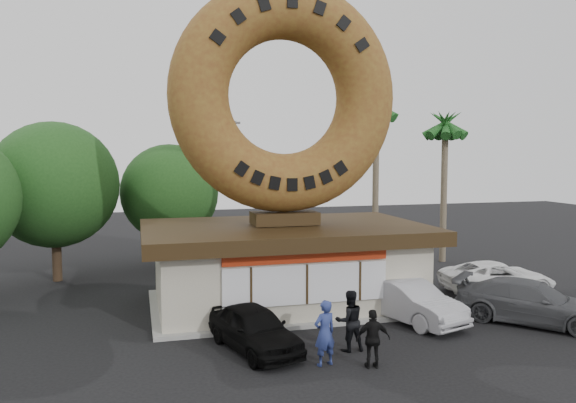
{
  "coord_description": "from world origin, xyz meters",
  "views": [
    {
      "loc": [
        -5.69,
        -15.63,
        6.17
      ],
      "look_at": [
        -0.39,
        4.0,
        4.39
      ],
      "focal_mm": 35.0,
      "sensor_mm": 36.0,
      "label": 1
    }
  ],
  "objects_px": {
    "giant_donut": "(284,97)",
    "car_white": "(497,277)",
    "person_left": "(325,333)",
    "donut_shop": "(285,262)",
    "street_lamp": "(208,183)",
    "person_right": "(373,339)",
    "person_center": "(349,321)",
    "car_grey": "(531,302)",
    "car_black": "(255,328)",
    "car_silver": "(408,301)"
  },
  "relations": [
    {
      "from": "donut_shop",
      "to": "person_left",
      "type": "xyz_separation_m",
      "value": [
        -0.54,
        -6.6,
        -0.8
      ]
    },
    {
      "from": "car_white",
      "to": "street_lamp",
      "type": "bearing_deg",
      "value": 53.47
    },
    {
      "from": "person_right",
      "to": "car_white",
      "type": "relative_size",
      "value": 0.34
    },
    {
      "from": "donut_shop",
      "to": "car_white",
      "type": "distance_m",
      "value": 9.65
    },
    {
      "from": "person_right",
      "to": "car_black",
      "type": "bearing_deg",
      "value": -29.62
    },
    {
      "from": "person_left",
      "to": "car_white",
      "type": "bearing_deg",
      "value": -164.29
    },
    {
      "from": "person_left",
      "to": "person_center",
      "type": "bearing_deg",
      "value": -155.23
    },
    {
      "from": "street_lamp",
      "to": "car_white",
      "type": "height_order",
      "value": "street_lamp"
    },
    {
      "from": "giant_donut",
      "to": "car_white",
      "type": "bearing_deg",
      "value": -3.17
    },
    {
      "from": "car_black",
      "to": "car_grey",
      "type": "height_order",
      "value": "car_grey"
    },
    {
      "from": "person_right",
      "to": "car_grey",
      "type": "xyz_separation_m",
      "value": [
        7.26,
        2.45,
        -0.08
      ]
    },
    {
      "from": "giant_donut",
      "to": "person_left",
      "type": "xyz_separation_m",
      "value": [
        -0.54,
        -6.62,
        -7.38
      ]
    },
    {
      "from": "car_black",
      "to": "car_grey",
      "type": "distance_m",
      "value": 10.25
    },
    {
      "from": "giant_donut",
      "to": "car_black",
      "type": "xyz_separation_m",
      "value": [
        -2.25,
        -4.86,
        -7.65
      ]
    },
    {
      "from": "giant_donut",
      "to": "person_left",
      "type": "relative_size",
      "value": 4.71
    },
    {
      "from": "person_left",
      "to": "person_right",
      "type": "xyz_separation_m",
      "value": [
        1.28,
        -0.54,
        -0.11
      ]
    },
    {
      "from": "giant_donut",
      "to": "car_white",
      "type": "xyz_separation_m",
      "value": [
        9.58,
        -0.53,
        -7.66
      ]
    },
    {
      "from": "street_lamp",
      "to": "person_right",
      "type": "distance_m",
      "value": 17.73
    },
    {
      "from": "person_center",
      "to": "donut_shop",
      "type": "bearing_deg",
      "value": -84.86
    },
    {
      "from": "street_lamp",
      "to": "car_black",
      "type": "xyz_separation_m",
      "value": [
        -0.4,
        -14.86,
        -3.78
      ]
    },
    {
      "from": "person_center",
      "to": "car_silver",
      "type": "relative_size",
      "value": 0.42
    },
    {
      "from": "car_grey",
      "to": "car_black",
      "type": "bearing_deg",
      "value": 137.88
    },
    {
      "from": "donut_shop",
      "to": "car_black",
      "type": "height_order",
      "value": "donut_shop"
    },
    {
      "from": "giant_donut",
      "to": "car_grey",
      "type": "distance_m",
      "value": 11.98
    },
    {
      "from": "car_white",
      "to": "giant_donut",
      "type": "bearing_deg",
      "value": 92.95
    },
    {
      "from": "car_black",
      "to": "car_white",
      "type": "height_order",
      "value": "car_black"
    },
    {
      "from": "car_black",
      "to": "giant_donut",
      "type": "bearing_deg",
      "value": 49.21
    },
    {
      "from": "person_left",
      "to": "car_black",
      "type": "xyz_separation_m",
      "value": [
        -1.71,
        1.75,
        -0.26
      ]
    },
    {
      "from": "person_left",
      "to": "car_grey",
      "type": "relative_size",
      "value": 0.36
    },
    {
      "from": "person_right",
      "to": "car_white",
      "type": "xyz_separation_m",
      "value": [
        8.84,
        6.63,
        -0.17
      ]
    },
    {
      "from": "street_lamp",
      "to": "person_right",
      "type": "relative_size",
      "value": 4.69
    },
    {
      "from": "car_silver",
      "to": "car_grey",
      "type": "bearing_deg",
      "value": -36.73
    },
    {
      "from": "car_grey",
      "to": "person_center",
      "type": "bearing_deg",
      "value": 144.33
    },
    {
      "from": "giant_donut",
      "to": "car_silver",
      "type": "height_order",
      "value": "giant_donut"
    },
    {
      "from": "donut_shop",
      "to": "person_center",
      "type": "distance_m",
      "value": 5.73
    },
    {
      "from": "street_lamp",
      "to": "car_grey",
      "type": "bearing_deg",
      "value": -56.18
    },
    {
      "from": "car_grey",
      "to": "street_lamp",
      "type": "bearing_deg",
      "value": 80.81
    },
    {
      "from": "street_lamp",
      "to": "person_center",
      "type": "relative_size",
      "value": 4.18
    },
    {
      "from": "person_left",
      "to": "car_silver",
      "type": "bearing_deg",
      "value": -158.22
    },
    {
      "from": "car_black",
      "to": "street_lamp",
      "type": "bearing_deg",
      "value": 72.51
    },
    {
      "from": "car_silver",
      "to": "person_left",
      "type": "bearing_deg",
      "value": -161.21
    },
    {
      "from": "donut_shop",
      "to": "person_left",
      "type": "distance_m",
      "value": 6.67
    },
    {
      "from": "giant_donut",
      "to": "person_center",
      "type": "distance_m",
      "value": 9.33
    },
    {
      "from": "giant_donut",
      "to": "car_grey",
      "type": "xyz_separation_m",
      "value": [
        8.0,
        -4.71,
        -7.58
      ]
    },
    {
      "from": "car_black",
      "to": "car_white",
      "type": "xyz_separation_m",
      "value": [
        11.83,
        4.33,
        -0.02
      ]
    },
    {
      "from": "car_grey",
      "to": "car_white",
      "type": "distance_m",
      "value": 4.46
    },
    {
      "from": "donut_shop",
      "to": "street_lamp",
      "type": "relative_size",
      "value": 1.4
    },
    {
      "from": "street_lamp",
      "to": "person_center",
      "type": "bearing_deg",
      "value": -81.09
    },
    {
      "from": "person_right",
      "to": "giant_donut",
      "type": "bearing_deg",
      "value": -76.25
    },
    {
      "from": "giant_donut",
      "to": "person_center",
      "type": "bearing_deg",
      "value": -83.95
    }
  ]
}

